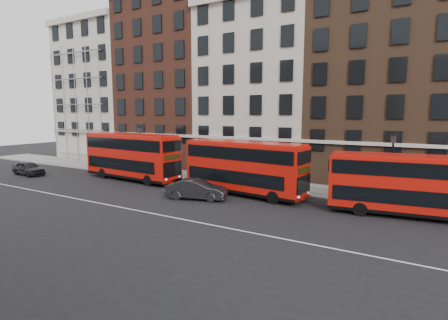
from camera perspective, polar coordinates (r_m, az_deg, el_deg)
The scene contains 13 objects.
ground at distance 26.81m, azimuth -10.31°, elevation -7.23°, with size 120.00×120.00×0.00m, color black.
pavement at distance 35.16m, azimuth 1.00°, elevation -3.40°, with size 80.00×5.00×0.15m, color gray.
kerb at distance 33.06m, azimuth -1.16°, elevation -4.11°, with size 80.00×0.30×0.16m, color gray.
road_centre_line at distance 25.39m, azimuth -13.30°, elevation -8.16°, with size 70.00×0.12×0.01m, color white.
building_terrace at distance 41.34m, azimuth 5.86°, elevation 12.38°, with size 64.00×11.95×22.00m.
bus_b at distance 36.86m, azimuth -14.88°, elevation 0.75°, with size 11.47×3.53×4.75m.
bus_c at distance 29.14m, azimuth 3.23°, elevation -1.07°, with size 10.90×3.72×4.49m.
bus_d at distance 25.99m, azimuth 27.69°, elevation -3.48°, with size 10.05×3.66×4.13m.
car_rear at distance 44.26m, azimuth -29.29°, elevation -1.18°, with size 1.80×4.46×1.52m, color black.
car_front at distance 28.03m, azimuth -4.48°, elevation -4.80°, with size 1.68×4.82×1.59m, color #232326.
lamp_post_left at distance 39.61m, azimuth -13.54°, elevation 2.04°, with size 0.44×0.44×5.33m.
lamp_post_right at distance 28.14m, azimuth 25.70°, elevation -0.77°, with size 0.44×0.44×5.33m.
iron_railings at distance 36.96m, azimuth 2.69°, elevation -1.95°, with size 6.60×0.06×1.00m, color black, non-canonical shape.
Camera 1 is at (17.11, -19.46, 6.88)m, focal length 28.00 mm.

